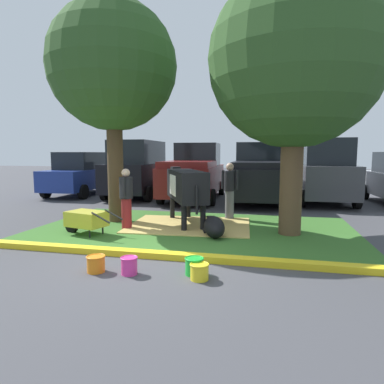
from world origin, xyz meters
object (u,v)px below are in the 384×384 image
at_px(suv_dark_grey, 322,171).
at_px(pickup_truck_black, 258,174).
at_px(calf_lying, 214,227).
at_px(pickup_truck_maroon, 195,173).
at_px(person_handler, 126,197).
at_px(sedan_blue, 80,174).
at_px(shade_tree_right, 295,61).
at_px(shade_tree_left, 113,67).
at_px(bucket_pink, 129,265).
at_px(wheelbarrow, 86,219).
at_px(bucket_yellow, 199,271).
at_px(bucket_orange, 96,263).
at_px(bucket_green, 194,266).
at_px(person_visitor_near, 230,189).
at_px(cow_holstein, 185,185).
at_px(suv_black, 138,169).

bearing_deg(suv_dark_grey, pickup_truck_black, -172.90).
distance_m(calf_lying, pickup_truck_maroon, 6.76).
distance_m(person_handler, sedan_blue, 8.15).
xyz_separation_m(calf_lying, pickup_truck_maroon, (-1.88, 6.43, 0.88)).
bearing_deg(pickup_truck_maroon, pickup_truck_black, -3.24).
distance_m(shade_tree_right, suv_dark_grey, 6.80).
height_order(shade_tree_left, suv_dark_grey, shade_tree_left).
bearing_deg(suv_dark_grey, bucket_pink, -114.59).
distance_m(shade_tree_right, pickup_truck_maroon, 7.48).
relative_size(shade_tree_left, person_handler, 3.89).
distance_m(shade_tree_right, wheelbarrow, 6.15).
bearing_deg(pickup_truck_maroon, bucket_yellow, -77.15).
xyz_separation_m(person_handler, bucket_orange, (0.81, -3.09, -0.70)).
bearing_deg(bucket_green, bucket_yellow, -57.26).
xyz_separation_m(person_visitor_near, wheelbarrow, (-3.16, -2.69, -0.52)).
relative_size(cow_holstein, calf_lying, 2.21).
xyz_separation_m(person_visitor_near, bucket_yellow, (0.09, -4.91, -0.77)).
bearing_deg(person_handler, bucket_pink, -65.54).
bearing_deg(cow_holstein, pickup_truck_black, 69.80).
xyz_separation_m(person_visitor_near, suv_dark_grey, (3.22, 4.44, 0.36)).
relative_size(calf_lying, pickup_truck_black, 0.24).
xyz_separation_m(cow_holstein, suv_dark_grey, (4.35, 5.32, 0.19)).
distance_m(sedan_blue, suv_dark_grey, 10.82).
distance_m(bucket_pink, pickup_truck_maroon, 9.31).
relative_size(bucket_green, pickup_truck_black, 0.06).
bearing_deg(shade_tree_left, sedan_blue, 129.06).
distance_m(bucket_pink, bucket_yellow, 1.16).
distance_m(cow_holstein, pickup_truck_black, 5.34).
xyz_separation_m(bucket_yellow, pickup_truck_black, (0.62, 9.04, 0.98)).
relative_size(wheelbarrow, sedan_blue, 0.36).
xyz_separation_m(sedan_blue, pickup_truck_maroon, (5.59, -0.18, 0.13)).
bearing_deg(pickup_truck_black, bucket_orange, -104.61).
relative_size(calf_lying, wheelbarrow, 0.82).
xyz_separation_m(bucket_orange, suv_dark_grey, (4.87, 9.39, 1.13)).
distance_m(person_visitor_near, bucket_orange, 5.28).
relative_size(person_visitor_near, pickup_truck_black, 0.31).
distance_m(shade_tree_right, person_handler, 5.22).
bearing_deg(shade_tree_left, bucket_pink, -61.98).
height_order(bucket_pink, bucket_green, bucket_pink).
height_order(person_handler, bucket_green, person_handler).
xyz_separation_m(calf_lying, sedan_blue, (-7.47, 6.61, 0.75)).
distance_m(cow_holstein, person_visitor_near, 1.44).
bearing_deg(wheelbarrow, suv_dark_grey, 48.17).
xyz_separation_m(shade_tree_left, pickup_truck_black, (3.87, 5.14, -3.21)).
bearing_deg(bucket_green, wheelbarrow, 147.04).
xyz_separation_m(bucket_orange, sedan_blue, (-5.94, 9.41, 0.84)).
height_order(bucket_pink, suv_black, suv_black).
bearing_deg(bucket_orange, wheelbarrow, 123.60).
distance_m(calf_lying, bucket_green, 2.57).
height_order(person_visitor_near, wheelbarrow, person_visitor_near).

